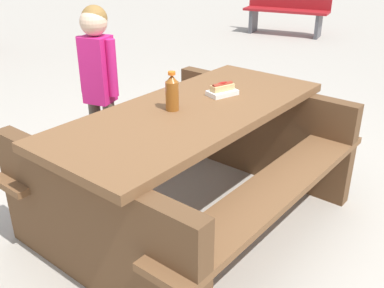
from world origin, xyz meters
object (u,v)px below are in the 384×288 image
Objects in this scene: park_bench_near at (287,9)px; picnic_table at (192,156)px; soda_bottle at (172,93)px; hotdog_tray at (222,90)px; child_in_coat at (98,70)px.

picnic_table is at bearing -177.15° from park_bench_near.
park_bench_near is at bearing 1.92° from soda_bottle.
hotdog_tray is 5.84m from park_bench_near.
child_in_coat is (0.47, 0.74, -0.07)m from soda_bottle.
soda_bottle is 0.88m from child_in_coat.
picnic_table is 0.45m from hotdog_tray.
picnic_table is 10.33× the size of hotdog_tray.
park_bench_near reaches higher than hotdog_tray.
hotdog_tray is (0.28, -0.10, 0.34)m from picnic_table.
soda_bottle is 1.06× the size of hotdog_tray.
park_bench_near is at bearing 2.85° from picnic_table.
hotdog_tray is (0.34, -0.20, -0.07)m from soda_bottle.
child_in_coat is at bearing 174.59° from park_bench_near.
child_in_coat reaches higher than soda_bottle.
hotdog_tray is 0.17× the size of child_in_coat.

